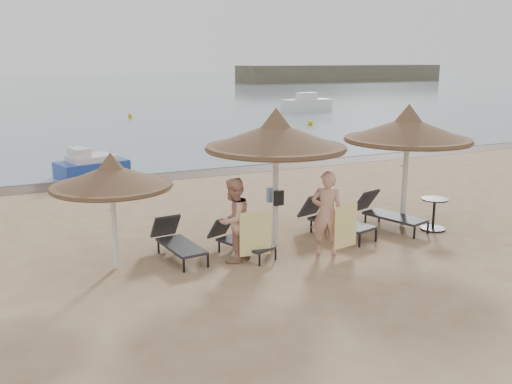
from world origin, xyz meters
TOP-DOWN VIEW (x-y plane):
  - ground at (0.00, 0.00)m, footprint 160.00×160.00m
  - sea at (0.00, 80.00)m, footprint 200.00×140.00m
  - wet_sand_strip at (0.00, 9.40)m, footprint 200.00×1.60m
  - palapa_left at (-3.85, 0.63)m, footprint 2.48×2.48m
  - palapa_center at (-0.13, 0.58)m, footprint 3.25×3.25m
  - palapa_right at (3.55, 0.47)m, footprint 3.22×3.22m
  - lounger_far_left at (-2.48, 0.80)m, footprint 0.79×1.89m
  - lounger_near_left at (-1.17, 0.39)m, footprint 1.11×1.77m
  - lounger_near_right at (1.55, 0.71)m, footprint 1.20×2.16m
  - lounger_far_right at (3.12, 0.62)m, footprint 1.17×2.08m
  - side_table at (4.08, -0.09)m, footprint 0.68×0.68m
  - person_left at (-1.46, -0.02)m, footprint 1.17×1.06m
  - person_right at (0.58, -0.51)m, footprint 1.21×1.07m
  - towel_left at (-1.11, -0.37)m, footprint 0.69×0.11m
  - towel_right at (0.93, -0.76)m, footprint 0.68×0.17m
  - bag_patterned at (-0.13, 0.76)m, footprint 0.30×0.19m
  - bag_dark at (-0.13, 0.42)m, footprint 0.25×0.11m
  - pedal_boat at (-2.68, 10.44)m, footprint 2.70×1.95m
  - buoy_mid at (3.72, 31.38)m, footprint 0.32×0.32m
  - buoy_right at (13.19, 21.31)m, footprint 0.35×0.35m

SIDE VIEW (x-z plane):
  - ground at x=0.00m, z-range 0.00..0.00m
  - wet_sand_strip at x=0.00m, z-range 0.00..0.01m
  - sea at x=0.00m, z-range 0.00..0.03m
  - buoy_mid at x=3.72m, z-range 0.00..0.32m
  - buoy_right at x=13.19m, z-range 0.00..0.35m
  - lounger_near_left at x=-1.17m, z-range -0.04..0.72m
  - lounger_far_left at x=-2.48m, z-range -0.04..0.78m
  - side_table at x=4.08m, z-range -0.02..0.79m
  - lounger_far_right at x=3.12m, z-range -0.05..0.84m
  - lounger_near_right at x=1.55m, z-range -0.05..0.87m
  - pedal_boat at x=-2.68m, z-range -0.15..0.99m
  - towel_left at x=-1.11m, z-range 0.18..1.15m
  - towel_right at x=0.93m, z-range 0.19..1.16m
  - person_left at x=-1.46m, z-range 0.00..2.13m
  - person_right at x=0.58m, z-range 0.00..2.22m
  - bag_dark at x=-0.13m, z-range 0.99..1.34m
  - bag_patterned at x=-0.13m, z-range 1.00..1.36m
  - palapa_left at x=-3.85m, z-range 0.73..3.19m
  - palapa_right at x=3.55m, z-range 0.94..4.13m
  - palapa_center at x=-0.13m, z-range 0.95..4.17m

